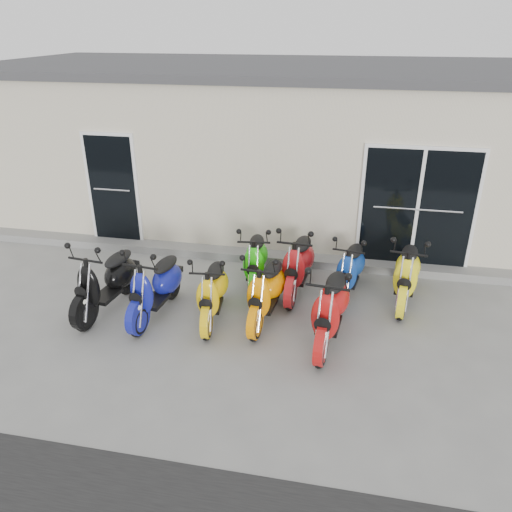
% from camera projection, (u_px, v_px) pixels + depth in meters
% --- Properties ---
extents(ground, '(80.00, 80.00, 0.00)m').
position_uv_depth(ground, '(249.00, 315.00, 7.88)').
color(ground, gray).
rests_on(ground, ground).
extents(building, '(14.00, 6.00, 3.20)m').
position_uv_depth(building, '(294.00, 143.00, 11.81)').
color(building, beige).
rests_on(building, ground).
extents(roof_cap, '(14.20, 6.20, 0.16)m').
position_uv_depth(roof_cap, '(297.00, 67.00, 11.09)').
color(roof_cap, '#3F3F42').
rests_on(roof_cap, building).
extents(front_step, '(14.00, 0.40, 0.15)m').
position_uv_depth(front_step, '(270.00, 257.00, 9.64)').
color(front_step, gray).
rests_on(front_step, ground).
extents(door_left, '(1.07, 0.08, 2.22)m').
position_uv_depth(door_left, '(113.00, 186.00, 9.84)').
color(door_left, black).
rests_on(door_left, front_step).
extents(door_right, '(2.02, 0.08, 2.22)m').
position_uv_depth(door_right, '(418.00, 205.00, 8.80)').
color(door_right, black).
rests_on(door_right, front_step).
extents(scooter_front_black, '(0.86, 1.85, 1.32)m').
position_uv_depth(scooter_front_black, '(105.00, 273.00, 7.74)').
color(scooter_front_black, black).
rests_on(scooter_front_black, ground).
extents(scooter_front_blue, '(0.79, 1.78, 1.28)m').
position_uv_depth(scooter_front_blue, '(155.00, 279.00, 7.61)').
color(scooter_front_blue, '#131990').
rests_on(scooter_front_blue, ground).
extents(scooter_front_orange_a, '(0.76, 1.67, 1.19)m').
position_uv_depth(scooter_front_orange_a, '(212.00, 284.00, 7.53)').
color(scooter_front_orange_a, yellow).
rests_on(scooter_front_orange_a, ground).
extents(scooter_front_orange_b, '(0.77, 1.75, 1.25)m').
position_uv_depth(scooter_front_orange_b, '(266.00, 283.00, 7.50)').
color(scooter_front_orange_b, orange).
rests_on(scooter_front_orange_b, ground).
extents(scooter_front_red, '(0.85, 1.89, 1.35)m').
position_uv_depth(scooter_front_red, '(331.00, 300.00, 6.97)').
color(scooter_front_red, red).
rests_on(scooter_front_red, ground).
extents(scooter_back_green, '(0.81, 1.73, 1.23)m').
position_uv_depth(scooter_back_green, '(255.00, 254.00, 8.49)').
color(scooter_back_green, '#23D910').
rests_on(scooter_back_green, ground).
extents(scooter_back_red, '(0.76, 1.81, 1.31)m').
position_uv_depth(scooter_back_red, '(298.00, 257.00, 8.29)').
color(scooter_back_red, '#B5171A').
rests_on(scooter_back_red, ground).
extents(scooter_back_blue, '(0.81, 1.66, 1.17)m').
position_uv_depth(scooter_back_blue, '(351.00, 262.00, 8.25)').
color(scooter_back_blue, navy).
rests_on(scooter_back_blue, ground).
extents(scooter_back_yellow, '(0.88, 1.81, 1.28)m').
position_uv_depth(scooter_back_yellow, '(408.00, 266.00, 8.00)').
color(scooter_back_yellow, yellow).
rests_on(scooter_back_yellow, ground).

